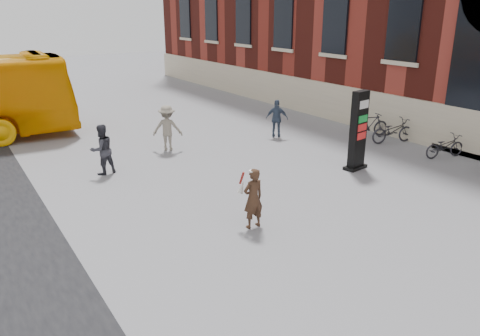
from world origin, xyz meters
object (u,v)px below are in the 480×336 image
info_pylon (358,131)px  bike_4 (445,146)px  bike_6 (393,131)px  pedestrian_c (277,119)px  woman (253,198)px  bike_7 (370,125)px  pedestrian_b (167,128)px  pedestrian_a (102,150)px

info_pylon → bike_4: 3.97m
info_pylon → bike_6: size_ratio=1.41×
info_pylon → pedestrian_c: info_pylon is taller
woman → bike_7: bearing=-154.6°
info_pylon → bike_7: (3.76, 2.82, -0.85)m
pedestrian_c → bike_4: pedestrian_c is taller
pedestrian_b → bike_7: pedestrian_b is taller
pedestrian_a → bike_4: bearing=143.2°
pedestrian_a → pedestrian_b: pedestrian_b is taller
info_pylon → woman: bearing=-171.7°
pedestrian_a → pedestrian_c: pedestrian_a is taller
pedestrian_c → pedestrian_a: bearing=46.3°
pedestrian_c → bike_7: 4.10m
pedestrian_a → bike_6: size_ratio=0.88×
bike_7 → pedestrian_a: bearing=100.3°
pedestrian_b → woman: bearing=113.6°
pedestrian_a → pedestrian_b: size_ratio=0.96×
bike_6 → bike_7: (0.00, 1.23, 0.01)m
bike_4 → woman: bearing=110.2°
bike_7 → pedestrian_c: bearing=76.1°
pedestrian_a → bike_7: size_ratio=0.99×
info_pylon → pedestrian_b: info_pylon is taller
pedestrian_b → bike_6: 9.27m
bike_4 → pedestrian_b: bearing=65.9°
pedestrian_a → bike_4: (11.34, -5.10, -0.41)m
pedestrian_b → bike_4: size_ratio=1.06×
info_pylon → bike_7: bearing=26.5°
woman → pedestrian_c: bearing=-132.0°
pedestrian_b → bike_6: pedestrian_b is taller
info_pylon → pedestrian_a: (-7.57, 4.23, -0.51)m
bike_4 → pedestrian_a: bearing=79.8°
pedestrian_a → bike_6: (11.34, -2.65, -0.34)m
info_pylon → woman: info_pylon is taller
pedestrian_b → pedestrian_c: 4.88m
woman → bike_4: woman is taller
pedestrian_a → bike_7: pedestrian_a is taller
info_pylon → bike_4: bearing=-23.3°
bike_6 → pedestrian_a: bearing=91.3°
pedestrian_a → bike_7: (11.34, -1.41, -0.34)m
pedestrian_a → bike_6: pedestrian_a is taller
pedestrian_b → pedestrian_c: bearing=-156.7°
pedestrian_a → pedestrian_b: (3.02, 1.43, 0.04)m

